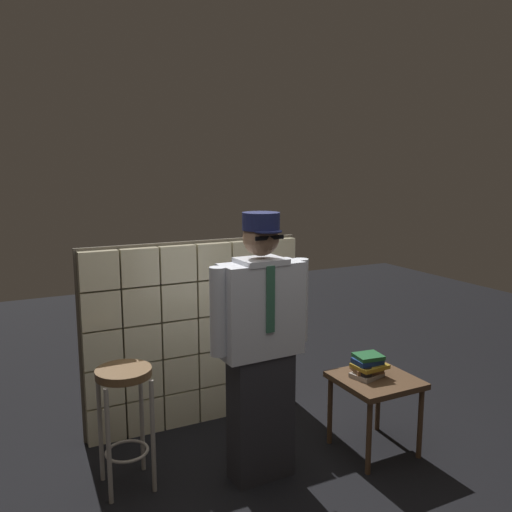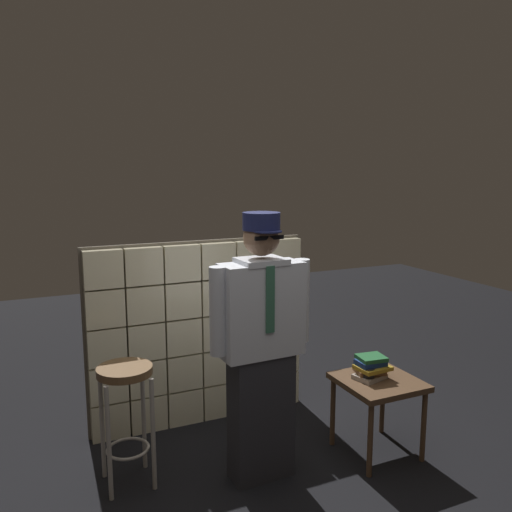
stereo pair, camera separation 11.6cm
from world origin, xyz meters
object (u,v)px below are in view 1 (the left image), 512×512
Objects in this scene: bar_stool at (125,399)px; book_stack at (368,366)px; standing_person at (261,344)px; coffee_mug at (366,373)px; side_table at (375,387)px.

bar_stool is 1.65m from book_stack.
standing_person is 13.60× the size of coffee_mug.
bar_stool is at bearing 167.15° from coffee_mug.
side_table is at bearing -12.13° from bar_stool.
side_table is at bearing -7.57° from standing_person.
standing_person reaches higher than side_table.
side_table is 0.16m from book_stack.
bar_stool reaches higher than side_table.
book_stack is at bearing -10.88° from bar_stool.
bar_stool is 1.43× the size of side_table.
side_table is 0.15m from coffee_mug.
bar_stool reaches higher than coffee_mug.
standing_person is 0.90m from bar_stool.
book_stack is (-0.03, 0.04, 0.15)m from side_table.
bar_stool is at bearing 169.12° from book_stack.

